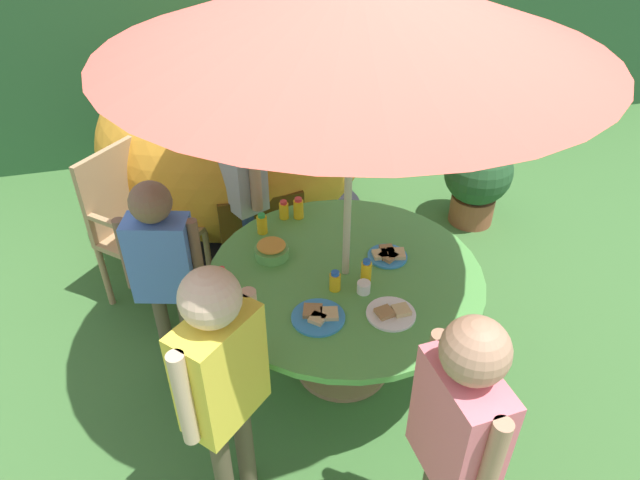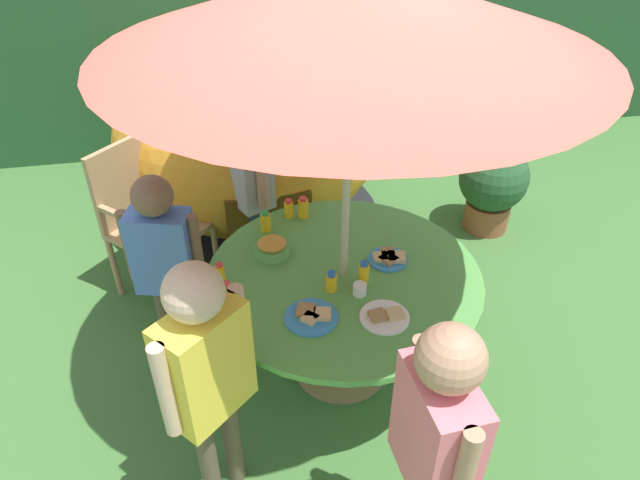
{
  "view_description": "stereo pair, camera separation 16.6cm",
  "coord_description": "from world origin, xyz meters",
  "px_view_note": "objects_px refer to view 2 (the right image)",
  "views": [
    {
      "loc": [
        -0.68,
        -2.13,
        2.51
      ],
      "look_at": [
        -0.09,
        0.15,
        0.8
      ],
      "focal_mm": 32.0,
      "sensor_mm": 36.0,
      "label": 1
    },
    {
      "loc": [
        -0.52,
        -2.17,
        2.51
      ],
      "look_at": [
        -0.09,
        0.15,
        0.8
      ],
      "focal_mm": 32.0,
      "sensor_mm": 36.0,
      "label": 2
    }
  ],
  "objects_px": {
    "dome_tent": "(249,138)",
    "snack_bowl": "(272,248)",
    "patio_umbrella": "(352,8)",
    "cup_near": "(360,289)",
    "child_in_grey_shirt": "(244,162)",
    "juice_bottle_back_edge": "(220,275)",
    "child_in_pink_shirt": "(436,432)",
    "potted_plant": "(493,184)",
    "juice_bottle_near_right": "(265,222)",
    "garden_table": "(343,291)",
    "plate_front_edge": "(388,258)",
    "plate_mid_left": "(385,317)",
    "juice_bottle_far_right": "(289,209)",
    "child_in_yellow_shirt": "(206,364)",
    "juice_bottle_near_left": "(303,208)",
    "child_in_blue_shirt": "(163,252)",
    "juice_bottle_far_left": "(331,282)",
    "plate_center_back": "(312,316)",
    "juice_bottle_center_front": "(364,273)",
    "juice_bottle_mid_right": "(227,294)",
    "wooden_chair": "(146,212)"
  },
  "relations": [
    {
      "from": "child_in_grey_shirt",
      "to": "juice_bottle_back_edge",
      "type": "bearing_deg",
      "value": -37.42
    },
    {
      "from": "juice_bottle_mid_right",
      "to": "juice_bottle_back_edge",
      "type": "height_order",
      "value": "juice_bottle_back_edge"
    },
    {
      "from": "child_in_pink_shirt",
      "to": "juice_bottle_center_front",
      "type": "relative_size",
      "value": 10.67
    },
    {
      "from": "dome_tent",
      "to": "child_in_blue_shirt",
      "type": "bearing_deg",
      "value": -114.05
    },
    {
      "from": "juice_bottle_far_right",
      "to": "juice_bottle_mid_right",
      "type": "distance_m",
      "value": 0.78
    },
    {
      "from": "garden_table",
      "to": "juice_bottle_back_edge",
      "type": "xyz_separation_m",
      "value": [
        -0.61,
        0.03,
        0.18
      ]
    },
    {
      "from": "juice_bottle_far_right",
      "to": "juice_bottle_mid_right",
      "type": "height_order",
      "value": "juice_bottle_mid_right"
    },
    {
      "from": "patio_umbrella",
      "to": "juice_bottle_back_edge",
      "type": "distance_m",
      "value": 1.36
    },
    {
      "from": "dome_tent",
      "to": "plate_mid_left",
      "type": "height_order",
      "value": "dome_tent"
    },
    {
      "from": "plate_center_back",
      "to": "plate_mid_left",
      "type": "xyz_separation_m",
      "value": [
        0.33,
        -0.06,
        -0.0
      ]
    },
    {
      "from": "snack_bowl",
      "to": "juice_bottle_mid_right",
      "type": "height_order",
      "value": "juice_bottle_mid_right"
    },
    {
      "from": "juice_bottle_far_left",
      "to": "child_in_blue_shirt",
      "type": "bearing_deg",
      "value": 155.82
    },
    {
      "from": "garden_table",
      "to": "juice_bottle_far_right",
      "type": "relative_size",
      "value": 12.3
    },
    {
      "from": "dome_tent",
      "to": "plate_mid_left",
      "type": "relative_size",
      "value": 9.02
    },
    {
      "from": "juice_bottle_center_front",
      "to": "patio_umbrella",
      "type": "bearing_deg",
      "value": 134.18
    },
    {
      "from": "plate_front_edge",
      "to": "plate_mid_left",
      "type": "xyz_separation_m",
      "value": [
        -0.14,
        -0.42,
        -0.0
      ]
    },
    {
      "from": "plate_center_back",
      "to": "cup_near",
      "type": "height_order",
      "value": "cup_near"
    },
    {
      "from": "dome_tent",
      "to": "snack_bowl",
      "type": "distance_m",
      "value": 1.46
    },
    {
      "from": "potted_plant",
      "to": "juice_bottle_near_right",
      "type": "relative_size",
      "value": 5.73
    },
    {
      "from": "juice_bottle_far_right",
      "to": "juice_bottle_far_left",
      "type": "bearing_deg",
      "value": -80.58
    },
    {
      "from": "plate_mid_left",
      "to": "juice_bottle_near_right",
      "type": "distance_m",
      "value": 0.93
    },
    {
      "from": "cup_near",
      "to": "garden_table",
      "type": "bearing_deg",
      "value": 103.86
    },
    {
      "from": "snack_bowl",
      "to": "cup_near",
      "type": "bearing_deg",
      "value": -46.03
    },
    {
      "from": "dome_tent",
      "to": "juice_bottle_far_right",
      "type": "height_order",
      "value": "dome_tent"
    },
    {
      "from": "dome_tent",
      "to": "juice_bottle_far_left",
      "type": "distance_m",
      "value": 1.81
    },
    {
      "from": "juice_bottle_center_front",
      "to": "cup_near",
      "type": "distance_m",
      "value": 0.1
    },
    {
      "from": "plate_mid_left",
      "to": "dome_tent",
      "type": "bearing_deg",
      "value": 102.54
    },
    {
      "from": "juice_bottle_mid_right",
      "to": "garden_table",
      "type": "bearing_deg",
      "value": 11.1
    },
    {
      "from": "patio_umbrella",
      "to": "child_in_pink_shirt",
      "type": "bearing_deg",
      "value": -85.63
    },
    {
      "from": "patio_umbrella",
      "to": "cup_near",
      "type": "height_order",
      "value": "patio_umbrella"
    },
    {
      "from": "child_in_yellow_shirt",
      "to": "juice_bottle_near_left",
      "type": "distance_m",
      "value": 1.3
    },
    {
      "from": "potted_plant",
      "to": "juice_bottle_near_right",
      "type": "height_order",
      "value": "juice_bottle_near_right"
    },
    {
      "from": "child_in_yellow_shirt",
      "to": "plate_front_edge",
      "type": "relative_size",
      "value": 6.35
    },
    {
      "from": "juice_bottle_near_left",
      "to": "cup_near",
      "type": "relative_size",
      "value": 1.96
    },
    {
      "from": "garden_table",
      "to": "dome_tent",
      "type": "height_order",
      "value": "dome_tent"
    },
    {
      "from": "juice_bottle_near_left",
      "to": "juice_bottle_center_front",
      "type": "bearing_deg",
      "value": -72.66
    },
    {
      "from": "child_in_pink_shirt",
      "to": "juice_bottle_far_right",
      "type": "distance_m",
      "value": 1.66
    },
    {
      "from": "plate_center_back",
      "to": "juice_bottle_near_left",
      "type": "xyz_separation_m",
      "value": [
        0.1,
        0.84,
        0.05
      ]
    },
    {
      "from": "child_in_pink_shirt",
      "to": "plate_mid_left",
      "type": "bearing_deg",
      "value": -7.09
    },
    {
      "from": "child_in_pink_shirt",
      "to": "snack_bowl",
      "type": "xyz_separation_m",
      "value": [
        -0.42,
        1.3,
        -0.11
      ]
    },
    {
      "from": "wooden_chair",
      "to": "cup_near",
      "type": "relative_size",
      "value": 15.29
    },
    {
      "from": "juice_bottle_back_edge",
      "to": "juice_bottle_far_right",
      "type": "bearing_deg",
      "value": 52.64
    },
    {
      "from": "child_in_blue_shirt",
      "to": "juice_bottle_far_left",
      "type": "xyz_separation_m",
      "value": [
        0.8,
        -0.36,
        -0.02
      ]
    },
    {
      "from": "child_in_blue_shirt",
      "to": "juice_bottle_near_right",
      "type": "relative_size",
      "value": 9.97
    },
    {
      "from": "garden_table",
      "to": "plate_front_edge",
      "type": "bearing_deg",
      "value": 14.58
    },
    {
      "from": "dome_tent",
      "to": "snack_bowl",
      "type": "bearing_deg",
      "value": -93.09
    },
    {
      "from": "dome_tent",
      "to": "plate_mid_left",
      "type": "xyz_separation_m",
      "value": [
        0.45,
        -2.03,
        0.03
      ]
    },
    {
      "from": "garden_table",
      "to": "potted_plant",
      "type": "height_order",
      "value": "garden_table"
    },
    {
      "from": "wooden_chair",
      "to": "child_in_blue_shirt",
      "type": "bearing_deg",
      "value": -124.6
    },
    {
      "from": "dome_tent",
      "to": "juice_bottle_mid_right",
      "type": "distance_m",
      "value": 1.82
    }
  ]
}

